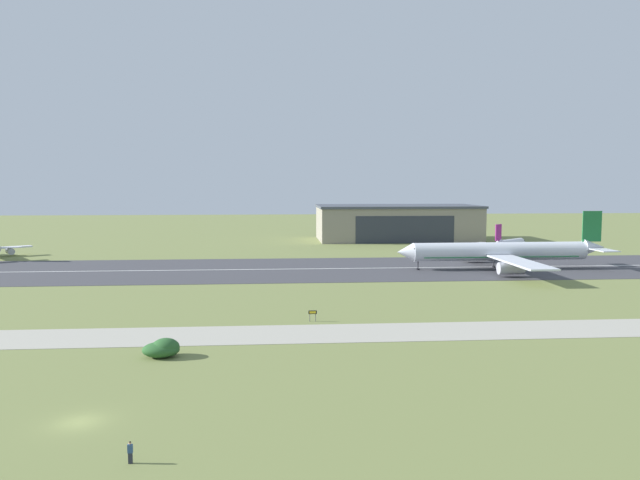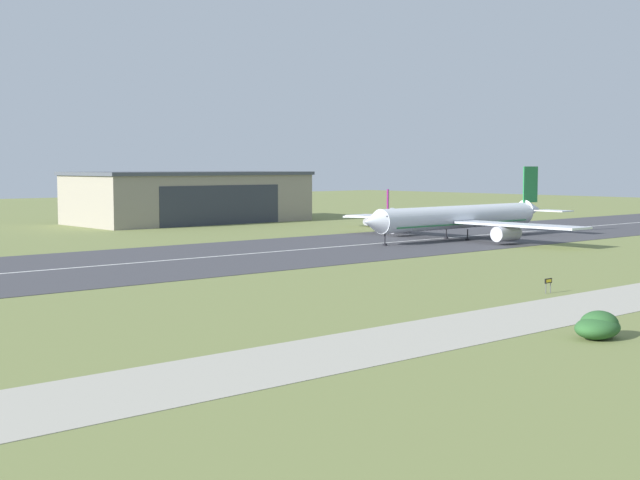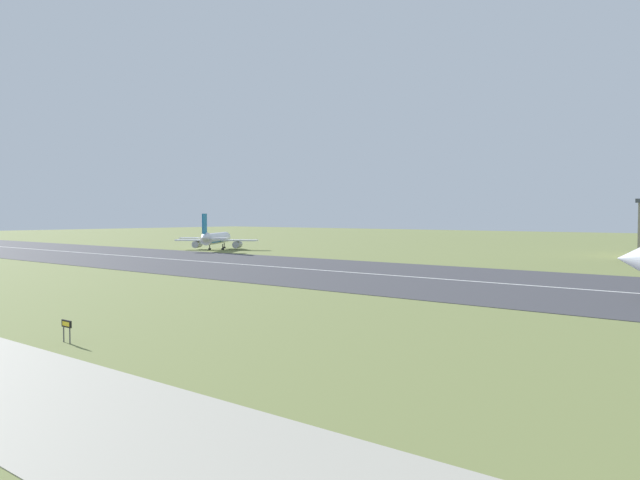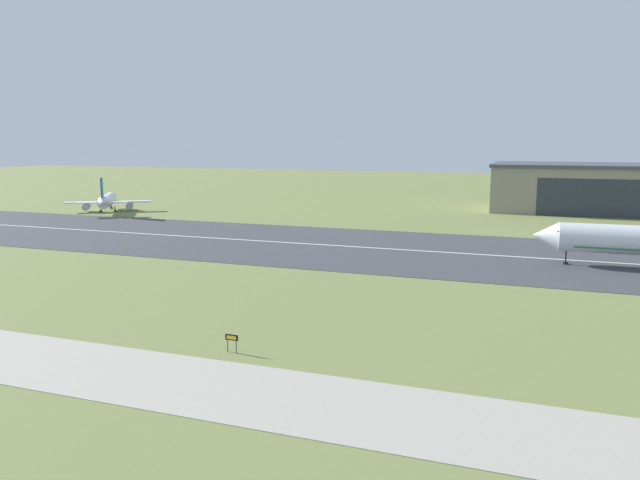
# 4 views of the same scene
# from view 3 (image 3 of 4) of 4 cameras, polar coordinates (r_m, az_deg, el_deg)

# --- Properties ---
(ground_plane) EXTENTS (674.79, 674.79, 0.00)m
(ground_plane) POSITION_cam_3_polar(r_m,az_deg,el_deg) (79.09, -23.88, -5.12)
(ground_plane) COLOR olive
(runway_strip) EXTENTS (434.79, 45.83, 0.06)m
(runway_strip) POSITION_cam_3_polar(r_m,az_deg,el_deg) (111.40, 0.32, -2.81)
(runway_strip) COLOR #3D3D42
(runway_strip) RESTS_ON ground_plane
(runway_centreline) EXTENTS (391.31, 0.70, 0.01)m
(runway_centreline) POSITION_cam_3_polar(r_m,az_deg,el_deg) (111.40, 0.32, -2.79)
(runway_centreline) COLOR silver
(runway_centreline) RESTS_ON runway_strip
(airplane_parked_west) EXTENTS (23.45, 25.59, 10.33)m
(airplane_parked_west) POSITION_cam_3_polar(r_m,az_deg,el_deg) (180.18, -9.50, 0.11)
(airplane_parked_west) COLOR white
(airplane_parked_west) RESTS_ON ground_plane
(runway_sign) EXTENTS (1.34, 0.13, 1.78)m
(runway_sign) POSITION_cam_3_polar(r_m,az_deg,el_deg) (52.71, -22.16, -7.29)
(runway_sign) COLOR #4C4C51
(runway_sign) RESTS_ON ground_plane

